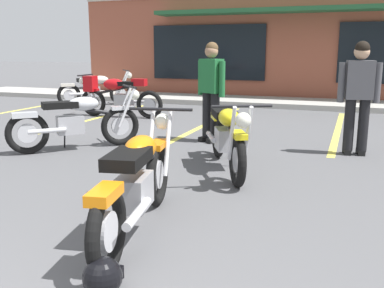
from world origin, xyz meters
TOP-DOWN VIEW (x-y plane):
  - ground_plane at (0.00, 3.84)m, footprint 80.00×80.00m
  - sidewalk_kerb at (0.00, 11.90)m, footprint 22.00×1.80m
  - brick_storefront_building at (0.00, 15.96)m, footprint 14.48×7.07m
  - painted_stall_lines at (0.00, 8.30)m, footprint 13.31×4.80m
  - motorcycle_foreground_classic at (-0.10, 2.54)m, footprint 0.80×2.09m
  - motorcycle_red_sportbike at (0.07, 4.72)m, footprint 1.20×1.95m
  - motorcycle_silver_naked at (-2.48, 5.10)m, footprint 1.63×1.68m
  - motorcycle_blue_standard at (-3.61, 8.30)m, footprint 2.11×0.66m
  - motorcycle_green_cafe_racer at (-5.21, 9.96)m, footprint 1.68×1.62m
  - person_in_shorts_foreground at (1.64, 6.22)m, footprint 0.61×0.33m
  - person_by_back_row at (-0.69, 6.40)m, footprint 0.58×0.40m
  - helmet_on_pavement at (0.15, 1.55)m, footprint 0.26×0.26m

SIDE VIEW (x-z plane):
  - ground_plane at x=0.00m, z-range 0.00..0.00m
  - painted_stall_lines at x=0.00m, z-range 0.00..0.01m
  - sidewalk_kerb at x=0.00m, z-range 0.00..0.14m
  - helmet_on_pavement at x=0.15m, z-range 0.00..0.26m
  - motorcycle_foreground_classic at x=-0.10m, z-range -0.03..0.95m
  - motorcycle_red_sportbike at x=0.07m, z-range -0.03..0.95m
  - motorcycle_silver_naked at x=-2.48m, z-range -0.03..0.95m
  - motorcycle_green_cafe_racer at x=-5.21m, z-range -0.03..0.95m
  - motorcycle_blue_standard at x=-3.61m, z-range 0.04..1.02m
  - person_in_shorts_foreground at x=1.64m, z-range 0.11..1.79m
  - person_by_back_row at x=-0.69m, z-range 0.11..1.79m
  - brick_storefront_building at x=0.00m, z-range 0.00..3.44m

